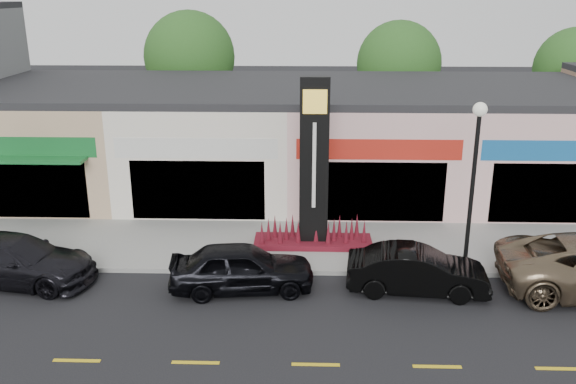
{
  "coord_description": "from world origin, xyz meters",
  "views": [
    {
      "loc": [
        2.69,
        -16.01,
        8.83
      ],
      "look_at": [
        2.11,
        4.0,
        2.2
      ],
      "focal_mm": 38.0,
      "sensor_mm": 36.0,
      "label": 1
    }
  ],
  "objects_px": {
    "pylon_sign": "(314,188)",
    "car_dark_sedan": "(14,260)",
    "car_black_sedan": "(242,267)",
    "car_black_conv": "(417,271)",
    "lamp_east_near": "(474,170)"
  },
  "relations": [
    {
      "from": "car_black_sedan",
      "to": "lamp_east_near",
      "type": "bearing_deg",
      "value": -83.96
    },
    {
      "from": "lamp_east_near",
      "to": "car_black_conv",
      "type": "bearing_deg",
      "value": -140.53
    },
    {
      "from": "pylon_sign",
      "to": "car_black_sedan",
      "type": "height_order",
      "value": "pylon_sign"
    },
    {
      "from": "pylon_sign",
      "to": "car_dark_sedan",
      "type": "bearing_deg",
      "value": -162.92
    },
    {
      "from": "car_black_conv",
      "to": "lamp_east_near",
      "type": "bearing_deg",
      "value": -45.1
    },
    {
      "from": "lamp_east_near",
      "to": "car_black_sedan",
      "type": "distance_m",
      "value": 7.88
    },
    {
      "from": "lamp_east_near",
      "to": "pylon_sign",
      "type": "height_order",
      "value": "pylon_sign"
    },
    {
      "from": "pylon_sign",
      "to": "car_black_conv",
      "type": "distance_m",
      "value": 4.77
    },
    {
      "from": "pylon_sign",
      "to": "car_black_conv",
      "type": "xyz_separation_m",
      "value": [
        3.14,
        -3.23,
        -1.57
      ]
    },
    {
      "from": "pylon_sign",
      "to": "car_dark_sedan",
      "type": "height_order",
      "value": "pylon_sign"
    },
    {
      "from": "lamp_east_near",
      "to": "car_black_sedan",
      "type": "xyz_separation_m",
      "value": [
        -7.23,
        -1.55,
        -2.72
      ]
    },
    {
      "from": "lamp_east_near",
      "to": "car_dark_sedan",
      "type": "bearing_deg",
      "value": -175.21
    },
    {
      "from": "lamp_east_near",
      "to": "pylon_sign",
      "type": "bearing_deg",
      "value": 161.25
    },
    {
      "from": "car_black_sedan",
      "to": "car_black_conv",
      "type": "height_order",
      "value": "car_black_sedan"
    },
    {
      "from": "lamp_east_near",
      "to": "car_black_sedan",
      "type": "bearing_deg",
      "value": -167.92
    }
  ]
}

